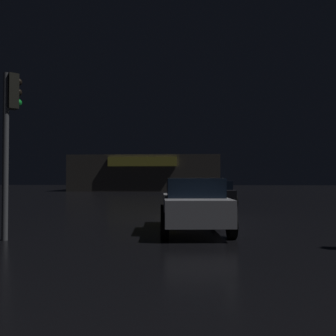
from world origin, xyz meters
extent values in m
plane|color=black|center=(0.00, 0.00, 0.00)|extent=(120.00, 120.00, 0.00)
cube|color=#4C4742|center=(-5.70, 30.84, 2.12)|extent=(17.52, 9.47, 4.23)
cube|color=#E5D84C|center=(-5.70, 25.95, 3.41)|extent=(7.80, 0.24, 1.05)
cylinder|color=#595B60|center=(-5.29, -5.41, 2.23)|extent=(0.16, 0.16, 4.46)
cube|color=black|center=(-5.18, -5.30, 3.99)|extent=(0.41, 0.41, 0.95)
sphere|color=black|center=(-5.07, -5.18, 4.27)|extent=(0.20, 0.20, 0.20)
sphere|color=black|center=(-5.07, -5.18, 3.99)|extent=(0.20, 0.20, 0.20)
sphere|color=#19D13F|center=(-5.07, -5.18, 3.70)|extent=(0.20, 0.20, 0.20)
cube|color=#B7B7BF|center=(-0.28, -3.43, 0.72)|extent=(2.16, 4.48, 0.72)
cube|color=black|center=(-0.25, -3.74, 1.36)|extent=(1.78, 1.95, 0.56)
cylinder|color=black|center=(-1.30, -2.07, 0.36)|extent=(0.28, 0.73, 0.71)
cylinder|color=black|center=(0.52, -1.93, 0.36)|extent=(0.28, 0.73, 0.71)
cylinder|color=black|center=(-1.07, -4.94, 0.36)|extent=(0.28, 0.73, 0.71)
cylinder|color=black|center=(0.75, -4.79, 0.36)|extent=(0.28, 0.73, 0.71)
cube|color=black|center=(1.31, 7.02, 0.62)|extent=(1.79, 3.85, 0.62)
cube|color=black|center=(1.31, 7.01, 1.19)|extent=(1.59, 1.78, 0.50)
cylinder|color=black|center=(0.45, 8.29, 0.31)|extent=(0.23, 0.62, 0.62)
cylinder|color=black|center=(2.20, 8.27, 0.31)|extent=(0.23, 0.62, 0.62)
cylinder|color=black|center=(0.42, 5.76, 0.31)|extent=(0.23, 0.62, 0.62)
cylinder|color=black|center=(2.17, 5.74, 0.31)|extent=(0.23, 0.62, 0.62)
camera|label=1|loc=(-0.41, -14.85, 1.68)|focal=39.11mm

